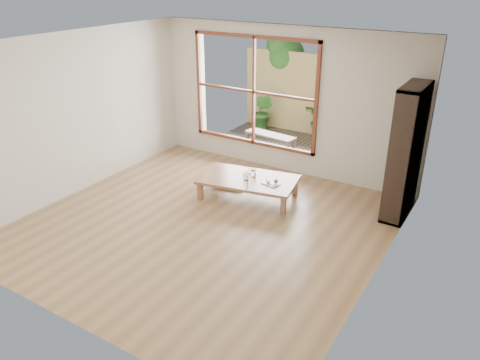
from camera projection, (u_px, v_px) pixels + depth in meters
The scene contains 15 objects.
ground at pixel (206, 223), 6.95m from camera, with size 5.00×5.00×0.00m, color #A17C50.
low_table at pixel (248, 180), 7.62m from camera, with size 1.70×1.15×0.34m.
floor_cushion at pixel (232, 181), 8.22m from camera, with size 0.50×0.50×0.07m, color silver.
bookshelf at pixel (406, 153), 6.83m from camera, with size 0.32×0.90×2.00m, color #2E1F19.
glass_tall at pixel (246, 176), 7.51m from camera, with size 0.08×0.08×0.15m, color silver.
glass_mid at pixel (253, 174), 7.63m from camera, with size 0.08×0.08×0.11m, color silver.
glass_short at pixel (250, 172), 7.74m from camera, with size 0.06×0.06×0.08m, color silver.
glass_small at pixel (245, 174), 7.67m from camera, with size 0.06×0.06×0.08m, color silver.
food_tray at pixel (272, 183), 7.39m from camera, with size 0.30×0.24×0.08m.
deck at pixel (280, 145), 9.99m from camera, with size 2.80×2.00×0.05m, color #3E352D.
garden_bench at pixel (270, 137), 9.56m from camera, with size 1.11×0.44×0.34m.
bamboo_fence at pixel (302, 94), 10.39m from camera, with size 2.80×0.06×1.80m, color tan.
shrub_right at pixel (326, 120), 9.94m from camera, with size 0.86×0.74×0.95m, color #376B27.
shrub_left at pixel (263, 112), 10.70m from camera, with size 0.47×0.38×0.85m, color #376B27.
garden_tree at pixel (282, 56), 10.65m from camera, with size 1.04×0.85×2.22m.
Camera 1 is at (3.59, -4.89, 3.47)m, focal length 35.00 mm.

